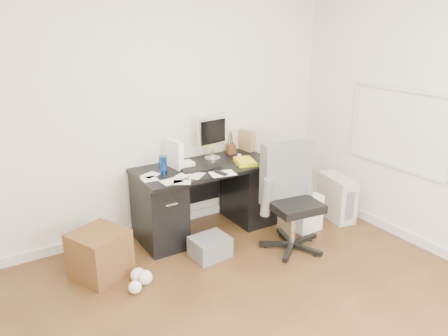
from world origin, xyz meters
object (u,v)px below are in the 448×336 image
at_px(desk, 206,196).
at_px(wicker_basket, 100,254).
at_px(office_chair, 294,199).
at_px(keyboard, 201,169).
at_px(pc_tower, 337,197).
at_px(lcd_monitor, 212,138).

relative_size(desk, wicker_basket, 3.48).
height_order(office_chair, wicker_basket, office_chair).
bearing_deg(keyboard, pc_tower, -10.29).
bearing_deg(desk, office_chair, -55.76).
xyz_separation_m(keyboard, pc_tower, (1.55, -0.42, -0.51)).
bearing_deg(office_chair, lcd_monitor, 118.02).
bearing_deg(lcd_monitor, pc_tower, -36.23).
height_order(desk, keyboard, keyboard).
xyz_separation_m(desk, lcd_monitor, (0.18, 0.16, 0.59)).
bearing_deg(desk, keyboard, -141.30).
bearing_deg(lcd_monitor, office_chair, -77.54).
distance_m(office_chair, wicker_basket, 1.90).
height_order(keyboard, wicker_basket, keyboard).
bearing_deg(pc_tower, wicker_basket, -174.35).
bearing_deg(pc_tower, desk, 171.36).
relative_size(lcd_monitor, wicker_basket, 1.09).
distance_m(desk, keyboard, 0.39).
bearing_deg(wicker_basket, desk, 12.18).
distance_m(lcd_monitor, office_chair, 1.13).
distance_m(keyboard, pc_tower, 1.69).
bearing_deg(lcd_monitor, wicker_basket, -171.50).
distance_m(desk, office_chair, 0.98).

